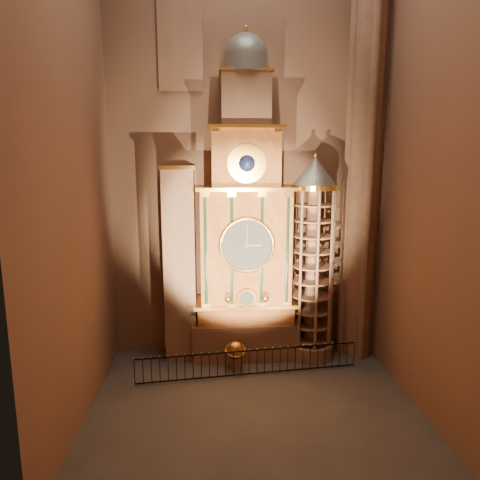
{
  "coord_description": "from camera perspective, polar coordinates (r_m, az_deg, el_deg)",
  "views": [
    {
      "loc": [
        -1.68,
        -16.8,
        10.34
      ],
      "look_at": [
        -0.4,
        3.0,
        6.74
      ],
      "focal_mm": 32.0,
      "sensor_mm": 36.0,
      "label": 1
    }
  ],
  "objects": [
    {
      "name": "floor",
      "position": [
        19.79,
        1.85,
        -21.21
      ],
      "size": [
        14.0,
        14.0,
        0.0
      ],
      "primitive_type": "plane",
      "color": "#383330",
      "rests_on": "ground"
    },
    {
      "name": "wall_back",
      "position": [
        22.87,
        0.54,
        11.93
      ],
      "size": [
        22.0,
        0.0,
        22.0
      ],
      "primitive_type": "plane",
      "rotation": [
        1.57,
        0.0,
        0.0
      ],
      "color": "#875D49",
      "rests_on": "floor"
    },
    {
      "name": "wall_left",
      "position": [
        17.63,
        -21.72,
        11.72
      ],
      "size": [
        0.0,
        22.0,
        22.0
      ],
      "primitive_type": "plane",
      "rotation": [
        1.57,
        0.0,
        1.57
      ],
      "color": "#875D49",
      "rests_on": "floor"
    },
    {
      "name": "wall_right",
      "position": [
        18.92,
        24.13,
        11.41
      ],
      "size": [
        0.0,
        22.0,
        22.0
      ],
      "primitive_type": "plane",
      "rotation": [
        1.57,
        0.0,
        -1.57
      ],
      "color": "#875D49",
      "rests_on": "floor"
    },
    {
      "name": "astronomical_clock",
      "position": [
        22.13,
        0.72,
        0.75
      ],
      "size": [
        5.6,
        2.41,
        16.7
      ],
      "color": "#8C634C",
      "rests_on": "floor"
    },
    {
      "name": "portrait_tower",
      "position": [
        22.45,
        -7.99,
        -3.19
      ],
      "size": [
        1.8,
        1.6,
        10.2
      ],
      "color": "#8C634C",
      "rests_on": "floor"
    },
    {
      "name": "stair_turret",
      "position": [
        22.69,
        9.62,
        -2.79
      ],
      "size": [
        2.5,
        2.5,
        10.8
      ],
      "color": "#8C634C",
      "rests_on": "floor"
    },
    {
      "name": "gothic_pier",
      "position": [
        23.15,
        16.28,
        11.51
      ],
      "size": [
        2.04,
        2.04,
        22.0
      ],
      "color": "#8C634C",
      "rests_on": "floor"
    },
    {
      "name": "stained_glass_window",
      "position": [
        23.58,
        -8.03,
        25.33
      ],
      "size": [
        2.2,
        0.14,
        5.2
      ],
      "color": "navy",
      "rests_on": "wall_back"
    },
    {
      "name": "celestial_globe",
      "position": [
        22.28,
        -0.62,
        -14.81
      ],
      "size": [
        1.06,
        1.0,
        1.49
      ],
      "color": "#8C634C",
      "rests_on": "floor"
    },
    {
      "name": "iron_railing",
      "position": [
        21.75,
        1.24,
        -16.04
      ],
      "size": [
        10.88,
        1.29,
        1.28
      ],
      "color": "black",
      "rests_on": "floor"
    }
  ]
}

